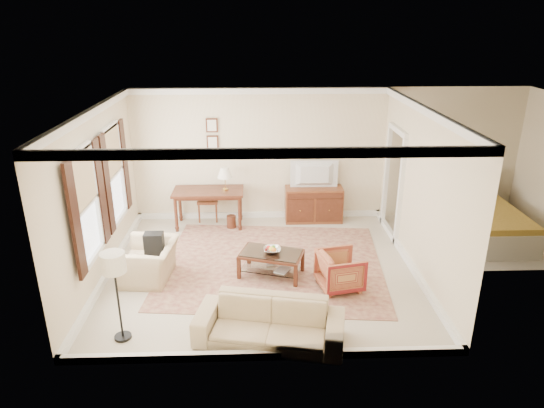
{
  "coord_description": "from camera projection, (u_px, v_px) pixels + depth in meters",
  "views": [
    {
      "loc": [
        -0.09,
        -7.75,
        4.26
      ],
      "look_at": [
        0.2,
        0.3,
        1.15
      ],
      "focal_mm": 32.0,
      "sensor_mm": 36.0,
      "label": 1
    }
  ],
  "objects": [
    {
      "name": "sofa",
      "position": [
        269.0,
        316.0,
        6.69
      ],
      "size": [
        2.13,
        1.0,
        0.8
      ],
      "primitive_type": "imported",
      "rotation": [
        0.0,
        0.0,
        -0.2
      ],
      "color": "tan",
      "rests_on": "room_shell"
    },
    {
      "name": "coffee_table",
      "position": [
        271.0,
        258.0,
        8.45
      ],
      "size": [
        1.2,
        0.91,
        0.45
      ],
      "rotation": [
        0.0,
        0.0,
        -0.3
      ],
      "color": "#522617",
      "rests_on": "room_shell"
    },
    {
      "name": "club_armchair",
      "position": [
        149.0,
        255.0,
        8.31
      ],
      "size": [
        0.76,
        1.08,
        0.88
      ],
      "primitive_type": "imported",
      "rotation": [
        0.0,
        0.0,
        -1.68
      ],
      "color": "tan",
      "rests_on": "room_shell"
    },
    {
      "name": "writing_desk",
      "position": [
        208.0,
        195.0,
        10.36
      ],
      "size": [
        1.5,
        0.75,
        0.82
      ],
      "color": "#522617",
      "rests_on": "room_shell"
    },
    {
      "name": "desk_chair",
      "position": [
        208.0,
        197.0,
        10.75
      ],
      "size": [
        0.48,
        0.48,
        1.05
      ],
      "primitive_type": null,
      "rotation": [
        0.0,
        0.0,
        0.06
      ],
      "color": "brown",
      "rests_on": "room_shell"
    },
    {
      "name": "desk_lamp",
      "position": [
        225.0,
        179.0,
        10.24
      ],
      "size": [
        0.32,
        0.32,
        0.5
      ],
      "primitive_type": null,
      "color": "silver",
      "rests_on": "writing_desk"
    },
    {
      "name": "floor_lamp",
      "position": [
        114.0,
        269.0,
        6.49
      ],
      "size": [
        0.33,
        0.33,
        1.35
      ],
      "color": "black",
      "rests_on": "room_shell"
    },
    {
      "name": "book_b",
      "position": [
        277.0,
        269.0,
        8.43
      ],
      "size": [
        0.25,
        0.17,
        0.38
      ],
      "primitive_type": "imported",
      "rotation": [
        0.0,
        0.0,
        -0.54
      ],
      "color": "brown",
      "rests_on": "coffee_table"
    },
    {
      "name": "tv",
      "position": [
        315.0,
        167.0,
        10.4
      ],
      "size": [
        0.98,
        0.57,
        0.13
      ],
      "primitive_type": "imported",
      "rotation": [
        0.0,
        0.0,
        3.14
      ],
      "color": "black",
      "rests_on": "sideboard"
    },
    {
      "name": "fruit_bowl",
      "position": [
        272.0,
        249.0,
        8.39
      ],
      "size": [
        0.42,
        0.42,
        0.1
      ],
      "primitive_type": "imported",
      "color": "silver",
      "rests_on": "coffee_table"
    },
    {
      "name": "framed_prints",
      "position": [
        212.0,
        134.0,
        10.33
      ],
      "size": [
        0.25,
        0.04,
        0.68
      ],
      "primitive_type": null,
      "color": "#522617",
      "rests_on": "room_shell"
    },
    {
      "name": "book_a",
      "position": [
        265.0,
        262.0,
        8.64
      ],
      "size": [
        0.28,
        0.08,
        0.38
      ],
      "primitive_type": "imported",
      "rotation": [
        0.0,
        0.0,
        0.17
      ],
      "color": "brown",
      "rests_on": "coffee_table"
    },
    {
      "name": "room_shell",
      "position": [
        260.0,
        135.0,
        7.87
      ],
      "size": [
        5.51,
        5.01,
        2.91
      ],
      "color": "beige",
      "rests_on": "ground"
    },
    {
      "name": "rug",
      "position": [
        272.0,
        264.0,
        8.95
      ],
      "size": [
        4.26,
        3.75,
        0.01
      ],
      "primitive_type": "cube",
      "rotation": [
        0.0,
        0.0,
        -0.09
      ],
      "color": "maroon",
      "rests_on": "room_shell"
    },
    {
      "name": "striped_armchair",
      "position": [
        340.0,
        269.0,
        8.05
      ],
      "size": [
        0.77,
        0.8,
        0.7
      ],
      "primitive_type": "imported",
      "rotation": [
        0.0,
        0.0,
        1.78
      ],
      "color": "maroon",
      "rests_on": "room_shell"
    },
    {
      "name": "window_rear",
      "position": [
        114.0,
        174.0,
        8.95
      ],
      "size": [
        0.12,
        1.56,
        1.8
      ],
      "primitive_type": null,
      "color": "#CCB284",
      "rests_on": "room_shell"
    },
    {
      "name": "annex_bedroom",
      "position": [
        481.0,
        223.0,
        9.86
      ],
      "size": [
        3.0,
        2.7,
        2.9
      ],
      "color": "beige",
      "rests_on": "ground"
    },
    {
      "name": "doorway",
      "position": [
        393.0,
        185.0,
        9.86
      ],
      "size": [
        0.1,
        1.12,
        2.25
      ],
      "primitive_type": null,
      "color": "white",
      "rests_on": "room_shell"
    },
    {
      "name": "window_front",
      "position": [
        86.0,
        206.0,
        7.46
      ],
      "size": [
        0.12,
        1.56,
        1.8
      ],
      "primitive_type": null,
      "color": "#CCB284",
      "rests_on": "room_shell"
    },
    {
      "name": "sideboard",
      "position": [
        314.0,
        204.0,
        10.74
      ],
      "size": [
        1.25,
        0.48,
        0.77
      ],
      "primitive_type": "cube",
      "color": "brown",
      "rests_on": "room_shell"
    },
    {
      "name": "backpack",
      "position": [
        154.0,
        241.0,
        8.26
      ],
      "size": [
        0.31,
        0.37,
        0.4
      ],
      "primitive_type": "cube",
      "rotation": [
        0.0,
        0.0,
        -1.89
      ],
      "color": "black",
      "rests_on": "club_armchair"
    }
  ]
}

